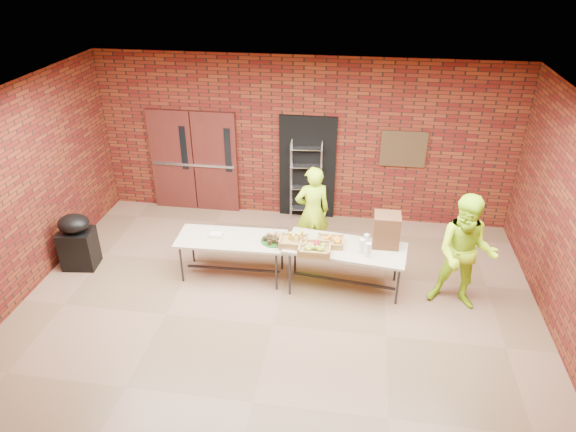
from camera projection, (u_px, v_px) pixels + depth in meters
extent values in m
cube|color=brown|center=(273.00, 326.00, 7.59)|extent=(8.00, 7.00, 0.04)
cube|color=silver|center=(269.00, 113.00, 6.03)|extent=(8.00, 7.00, 0.04)
cube|color=maroon|center=(303.00, 140.00, 9.86)|extent=(8.00, 0.04, 3.20)
cube|color=#4D1916|center=(173.00, 160.00, 10.39)|extent=(0.88, 0.08, 2.10)
cube|color=#4D1916|center=(216.00, 163.00, 10.28)|extent=(0.88, 0.08, 2.10)
cube|color=black|center=(184.00, 148.00, 10.17)|extent=(0.12, 0.02, 0.90)
cube|color=black|center=(228.00, 150.00, 10.05)|extent=(0.12, 0.02, 0.90)
cube|color=#B1B2B8|center=(193.00, 165.00, 10.31)|extent=(1.70, 0.04, 0.05)
cube|color=black|center=(307.00, 168.00, 10.06)|extent=(1.10, 0.06, 2.10)
cube|color=#3F2C19|center=(403.00, 149.00, 9.58)|extent=(0.85, 0.04, 0.70)
cube|color=#C5B896|center=(232.00, 239.00, 8.36)|extent=(1.80, 0.79, 0.04)
cube|color=#2C2B30|center=(233.00, 269.00, 8.64)|extent=(1.58, 0.09, 0.03)
cylinder|color=#2C2B30|center=(192.00, 245.00, 8.89)|extent=(0.04, 0.04, 0.69)
cylinder|color=#2C2B30|center=(282.00, 252.00, 8.69)|extent=(0.04, 0.04, 0.69)
cylinder|color=#2C2B30|center=(181.00, 264.00, 8.38)|extent=(0.04, 0.04, 0.69)
cylinder|color=#2C2B30|center=(276.00, 272.00, 8.18)|extent=(0.04, 0.04, 0.69)
cube|color=#C5B896|center=(345.00, 248.00, 8.03)|extent=(1.97, 1.02, 0.04)
cube|color=#2C2B30|center=(343.00, 281.00, 8.34)|extent=(1.66, 0.25, 0.03)
cylinder|color=#2C2B30|center=(295.00, 254.00, 8.60)|extent=(0.04, 0.04, 0.73)
cylinder|color=#2C2B30|center=(396.00, 262.00, 8.39)|extent=(0.04, 0.04, 0.73)
cylinder|color=#2C2B30|center=(290.00, 275.00, 8.06)|extent=(0.04, 0.04, 0.73)
cylinder|color=#2C2B30|center=(398.00, 285.00, 7.84)|extent=(0.04, 0.04, 0.73)
cube|color=#AE8646|center=(293.00, 242.00, 8.08)|extent=(0.43, 0.34, 0.07)
cube|color=#AE8646|center=(330.00, 243.00, 8.07)|extent=(0.42, 0.32, 0.06)
cube|color=#AE8646|center=(315.00, 250.00, 7.87)|extent=(0.49, 0.38, 0.08)
cylinder|color=#1A5215|center=(274.00, 241.00, 8.26)|extent=(0.43, 0.43, 0.02)
cube|color=white|center=(216.00, 235.00, 8.36)|extent=(0.20, 0.13, 0.07)
cube|color=brown|center=(386.00, 230.00, 7.96)|extent=(0.41, 0.36, 0.53)
cylinder|color=white|center=(362.00, 246.00, 7.81)|extent=(0.08, 0.08, 0.24)
cylinder|color=white|center=(368.00, 250.00, 7.72)|extent=(0.08, 0.08, 0.24)
cylinder|color=white|center=(366.00, 241.00, 7.95)|extent=(0.08, 0.08, 0.24)
cube|color=black|center=(79.00, 249.00, 8.78)|extent=(0.59, 0.51, 0.69)
ellipsoid|color=black|center=(73.00, 223.00, 8.54)|extent=(0.58, 0.51, 0.30)
imported|color=#BBF91B|center=(312.00, 212.00, 8.90)|extent=(0.71, 0.58, 1.68)
imported|color=#BBF91B|center=(465.00, 253.00, 7.57)|extent=(1.03, 0.87, 1.86)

